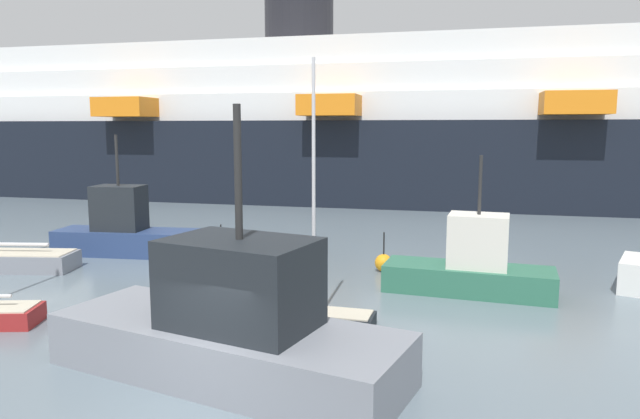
{
  "coord_description": "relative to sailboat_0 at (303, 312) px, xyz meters",
  "views": [
    {
      "loc": [
        5.09,
        -9.69,
        5.77
      ],
      "look_at": [
        0.0,
        12.72,
        2.51
      ],
      "focal_mm": 32.44,
      "sensor_mm": 36.0,
      "label": 1
    }
  ],
  "objects": [
    {
      "name": "cruise_ship",
      "position": [
        11.68,
        32.29,
        5.39
      ],
      "size": [
        114.69,
        19.51,
        18.19
      ],
      "rotation": [
        0.0,
        0.0,
        -0.02
      ],
      "color": "black",
      "rests_on": "ground_plane"
    },
    {
      "name": "fishing_boat_3",
      "position": [
        -0.73,
        -3.89,
        0.81
      ],
      "size": [
        9.03,
        4.96,
        6.29
      ],
      "rotation": [
        0.0,
        0.0,
        -0.25
      ],
      "color": "gray",
      "rests_on": "ground_plane"
    },
    {
      "name": "sailboat_0",
      "position": [
        0.0,
        0.0,
        0.0
      ],
      "size": [
        4.29,
        1.27,
        7.71
      ],
      "rotation": [
        0.0,
        0.0,
        -0.04
      ],
      "color": "black",
      "rests_on": "ground_plane"
    },
    {
      "name": "channel_buoy_1",
      "position": [
        1.6,
        6.83,
        0.0
      ],
      "size": [
        0.71,
        0.71,
        1.61
      ],
      "color": "orange",
      "rests_on": "ground_plane"
    },
    {
      "name": "channel_buoy_0",
      "position": [
        -5.49,
        7.05,
        -0.02
      ],
      "size": [
        0.66,
        0.66,
        1.63
      ],
      "color": "green",
      "rests_on": "ground_plane"
    },
    {
      "name": "fishing_boat_2",
      "position": [
        -10.34,
        7.43,
        0.71
      ],
      "size": [
        6.68,
        2.41,
        5.46
      ],
      "rotation": [
        0.0,
        0.0,
        3.22
      ],
      "color": "navy",
      "rests_on": "ground_plane"
    },
    {
      "name": "fishing_boat_1",
      "position": [
        4.95,
        4.46,
        0.59
      ],
      "size": [
        5.99,
        2.5,
        4.84
      ],
      "rotation": [
        0.0,
        0.0,
        -0.1
      ],
      "color": "#2D6B51",
      "rests_on": "ground_plane"
    }
  ]
}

